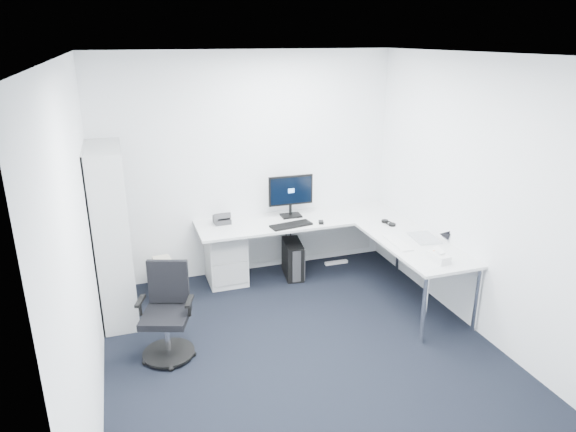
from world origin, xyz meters
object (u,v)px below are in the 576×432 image
object	(u,v)px
l_desk	(311,258)
bookshelf	(112,234)
monitor	(291,196)
laptop	(425,228)
task_chair	(165,314)

from	to	relation	value
l_desk	bookshelf	bearing A→B (deg)	178.68
bookshelf	monitor	distance (m)	2.13
bookshelf	laptop	distance (m)	3.32
l_desk	laptop	distance (m)	1.36
l_desk	task_chair	size ratio (longest dim) A/B	2.82
monitor	laptop	world-z (taller)	monitor
bookshelf	laptop	xyz separation A→B (m)	(3.23, -0.75, -0.05)
monitor	laptop	bearing A→B (deg)	-44.51
bookshelf	laptop	size ratio (longest dim) A/B	4.93
bookshelf	task_chair	xyz separation A→B (m)	(0.40, -0.98, -0.47)
bookshelf	laptop	bearing A→B (deg)	-12.98
task_chair	laptop	world-z (taller)	laptop
l_desk	laptop	size ratio (longest dim) A/B	6.81
task_chair	laptop	bearing A→B (deg)	23.68
l_desk	task_chair	xyz separation A→B (m)	(-1.77, -0.93, 0.08)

